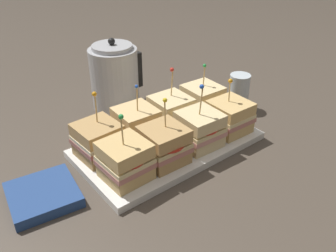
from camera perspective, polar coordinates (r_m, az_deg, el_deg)
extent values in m
plane|color=#4C4238|center=(0.91, 0.00, -3.44)|extent=(6.00, 6.00, 0.00)
cube|color=white|center=(0.91, 0.00, -3.18)|extent=(0.45, 0.25, 0.01)
cube|color=white|center=(0.90, 0.00, -2.71)|extent=(0.45, 0.25, 0.01)
cube|color=tan|center=(0.78, -6.76, -7.22)|extent=(0.10, 0.10, 0.03)
cube|color=tan|center=(0.77, -6.86, -5.97)|extent=(0.10, 0.10, 0.01)
cube|color=beige|center=(0.76, -6.91, -5.32)|extent=(0.10, 0.10, 0.01)
cylinder|color=red|center=(0.75, -6.26, -5.48)|extent=(0.06, 0.06, 0.00)
cube|color=#E0B771|center=(0.75, -7.02, -3.82)|extent=(0.10, 0.10, 0.03)
cylinder|color=tan|center=(0.72, -7.35, -1.06)|extent=(0.00, 0.01, 0.08)
sphere|color=green|center=(0.70, -7.55, 1.49)|extent=(0.01, 0.01, 0.01)
cube|color=tan|center=(0.82, -0.66, -4.66)|extent=(0.10, 0.10, 0.03)
cube|color=tan|center=(0.81, -0.66, -3.44)|extent=(0.10, 0.10, 0.01)
cube|color=beige|center=(0.81, -0.67, -2.81)|extent=(0.10, 0.10, 0.01)
cylinder|color=red|center=(0.79, 0.06, -2.91)|extent=(0.07, 0.07, 0.00)
cube|color=tan|center=(0.79, -0.68, -1.35)|extent=(0.10, 0.10, 0.03)
cylinder|color=tan|center=(0.78, -0.47, 1.73)|extent=(0.00, 0.01, 0.08)
sphere|color=yellow|center=(0.76, -0.48, 4.17)|extent=(0.01, 0.01, 0.01)
cube|color=beige|center=(0.88, 4.98, -2.06)|extent=(0.10, 0.10, 0.03)
cube|color=tan|center=(0.87, 5.04, -0.89)|extent=(0.10, 0.10, 0.01)
cube|color=beige|center=(0.87, 5.07, -0.28)|extent=(0.10, 0.10, 0.01)
cylinder|color=red|center=(0.85, 5.84, -0.33)|extent=(0.06, 0.06, 0.00)
cube|color=beige|center=(0.86, 5.14, 1.10)|extent=(0.10, 0.10, 0.03)
cylinder|color=tan|center=(0.83, 5.30, 3.75)|extent=(0.00, 0.01, 0.08)
sphere|color=blue|center=(0.81, 5.43, 6.31)|extent=(0.01, 0.01, 0.01)
cube|color=tan|center=(0.95, 9.72, 0.13)|extent=(0.10, 0.10, 0.03)
cube|color=tan|center=(0.94, 9.83, 1.25)|extent=(0.10, 0.10, 0.01)
cube|color=beige|center=(0.94, 9.89, 1.82)|extent=(0.10, 0.10, 0.01)
cube|color=#E0B771|center=(0.93, 10.00, 2.92)|extent=(0.10, 0.10, 0.03)
cylinder|color=tan|center=(0.91, 9.81, 5.29)|extent=(0.00, 0.01, 0.07)
sphere|color=orange|center=(0.90, 9.99, 7.14)|extent=(0.01, 0.01, 0.01)
cube|color=tan|center=(0.86, -10.99, -3.70)|extent=(0.10, 0.10, 0.03)
cube|color=#B26B60|center=(0.85, -11.13, -2.52)|extent=(0.10, 0.10, 0.01)
cube|color=beige|center=(0.84, -11.21, -1.90)|extent=(0.10, 0.10, 0.01)
cube|color=tan|center=(0.83, -11.35, -0.73)|extent=(0.10, 0.10, 0.03)
cylinder|color=tan|center=(0.82, -11.45, 2.53)|extent=(0.00, 0.01, 0.08)
sphere|color=orange|center=(0.80, -11.75, 5.06)|extent=(0.01, 0.01, 0.01)
cube|color=#DBB77A|center=(0.90, -5.04, -1.35)|extent=(0.10, 0.10, 0.03)
cube|color=tan|center=(0.89, -5.10, -0.19)|extent=(0.10, 0.10, 0.01)
cube|color=beige|center=(0.89, -5.13, 0.41)|extent=(0.10, 0.10, 0.01)
cylinder|color=red|center=(0.87, -4.55, 0.37)|extent=(0.07, 0.07, 0.00)
cube|color=#E8C281|center=(0.87, -5.20, 1.78)|extent=(0.10, 0.10, 0.03)
cylinder|color=tan|center=(0.85, -4.96, 4.11)|extent=(0.00, 0.01, 0.08)
sphere|color=blue|center=(0.83, -5.07, 6.35)|extent=(0.01, 0.01, 0.01)
cube|color=beige|center=(0.95, 0.47, 0.70)|extent=(0.10, 0.10, 0.03)
cube|color=tan|center=(0.94, 0.47, 1.81)|extent=(0.10, 0.10, 0.01)
cube|color=beige|center=(0.94, 0.47, 2.39)|extent=(0.10, 0.10, 0.01)
cylinder|color=red|center=(0.92, 1.11, 2.39)|extent=(0.07, 0.07, 0.00)
cube|color=beige|center=(0.93, 0.48, 3.71)|extent=(0.10, 0.10, 0.03)
cylinder|color=tan|center=(0.92, 0.62, 6.67)|extent=(0.00, 0.01, 0.08)
sphere|color=red|center=(0.90, 0.64, 9.03)|extent=(0.01, 0.01, 0.01)
cube|color=beige|center=(1.02, 5.45, 2.68)|extent=(0.10, 0.10, 0.03)
cube|color=tan|center=(1.01, 5.50, 3.74)|extent=(0.10, 0.10, 0.01)
cube|color=beige|center=(1.00, 5.53, 4.29)|extent=(0.10, 0.10, 0.01)
cylinder|color=red|center=(0.99, 6.20, 4.31)|extent=(0.06, 0.06, 0.00)
cube|color=beige|center=(0.99, 5.60, 5.54)|extent=(0.10, 0.10, 0.03)
cylinder|color=tan|center=(0.98, 5.78, 7.83)|extent=(0.00, 0.01, 0.07)
sphere|color=green|center=(0.97, 5.88, 9.62)|extent=(0.01, 0.01, 0.01)
cylinder|color=#B7BABF|center=(1.08, -8.56, 7.51)|extent=(0.14, 0.14, 0.18)
cylinder|color=#B7BABF|center=(1.04, -8.98, 12.42)|extent=(0.12, 0.12, 0.01)
sphere|color=black|center=(1.04, -9.06, 13.26)|extent=(0.02, 0.02, 0.02)
cube|color=black|center=(1.11, -4.92, 9.04)|extent=(0.02, 0.02, 0.11)
cylinder|color=silver|center=(1.09, 11.29, 5.39)|extent=(0.06, 0.06, 0.11)
cube|color=navy|center=(0.79, -19.40, -10.37)|extent=(0.15, 0.15, 0.02)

